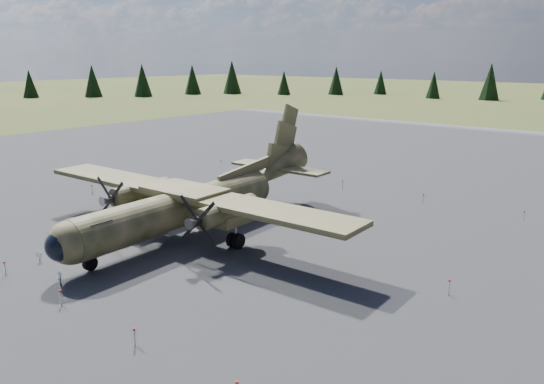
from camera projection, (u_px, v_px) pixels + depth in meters
The scene contains 7 objects.
ground at pixel (223, 231), 37.84m from camera, with size 500.00×500.00×0.00m, color brown.
apron at pixel (305, 202), 45.33m from camera, with size 120.00×120.00×0.04m, color slate.
transport_plane at pixel (195, 199), 36.73m from camera, with size 26.71×24.27×8.81m.
info_placard_left at pixel (39, 256), 32.03m from camera, with size 0.41×0.25×0.60m.
info_placard_right at pixel (59, 278), 28.67m from camera, with size 0.50×0.32×0.73m.
barrier_fence at pixel (217, 223), 37.94m from camera, with size 33.12×29.62×0.85m.
treeline at pixel (157, 163), 37.79m from camera, with size 295.58×299.67×10.95m.
Camera 1 is at (25.52, -25.58, 12.09)m, focal length 35.00 mm.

